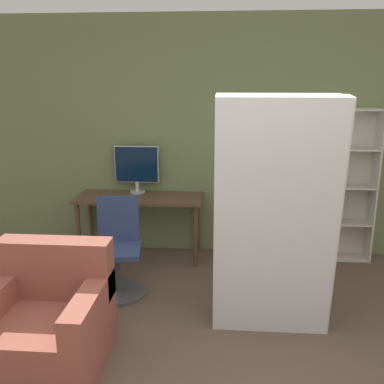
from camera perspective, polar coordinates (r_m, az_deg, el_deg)
name	(u,v)px	position (r m, az deg, el deg)	size (l,w,h in m)	color
wall_back	(222,138)	(4.92, 3.98, 7.16)	(8.00, 0.06, 2.70)	#6B7A4C
desk	(140,205)	(4.87, -7.01, -1.71)	(1.42, 0.55, 0.73)	brown
monitor	(137,166)	(4.94, -7.38, 3.41)	(0.51, 0.17, 0.55)	#B7B7BC
office_chair	(118,256)	(4.18, -9.83, -8.36)	(0.52, 0.52, 0.92)	#4C4C51
bookshelf	(332,190)	(5.04, 18.21, 0.25)	(0.71, 0.27, 1.70)	beige
mattress_near	(276,222)	(3.32, 11.12, -3.91)	(0.93, 0.36, 1.90)	silver
mattress_far	(273,213)	(3.54, 10.71, -2.73)	(0.93, 0.33, 1.90)	silver
armchair	(46,321)	(3.36, -18.86, -16.01)	(0.85, 0.80, 0.85)	#934C3D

